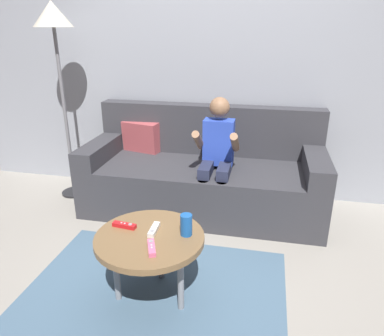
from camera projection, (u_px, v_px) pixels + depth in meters
ground_plane at (178, 289)px, 2.19m from camera, size 9.60×9.60×0.00m
wall_back at (218, 57)px, 3.10m from camera, size 4.80×0.05×2.50m
couch at (203, 175)px, 3.10m from camera, size 1.98×0.80×0.85m
person_seated_on_couch at (217, 154)px, 2.81m from camera, size 0.34×0.41×0.99m
coffee_table at (150, 242)px, 1.99m from camera, size 0.61×0.61×0.42m
area_rug at (152, 296)px, 2.12m from camera, size 1.54×1.20×0.01m
game_remote_white_near_edge at (154, 229)px, 2.01m from camera, size 0.04×0.14×0.03m
game_remote_red_center at (124, 225)px, 2.05m from camera, size 0.14×0.05×0.03m
game_remote_pink_far_corner at (152, 248)px, 1.84m from camera, size 0.09×0.14×0.03m
soda_can at (186, 225)px, 1.96m from camera, size 0.07×0.07×0.12m
floor_lamp at (54, 31)px, 2.93m from camera, size 0.32×0.32×1.69m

